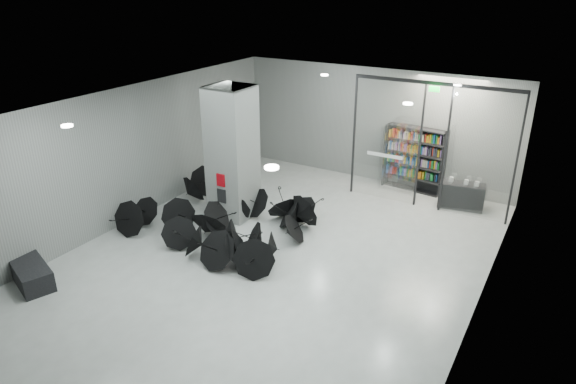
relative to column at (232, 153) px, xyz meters
The scene contains 10 objects.
room 3.31m from the column, 38.66° to the right, with size 14.00×14.02×4.01m.
column is the anchor object (origin of this frame).
fire_cabinet 0.90m from the column, 90.00° to the right, with size 0.28×0.04×0.38m, color #A50A07.
info_panel 1.31m from the column, 90.00° to the right, with size 0.30×0.03×0.42m, color black.
exit_sign 6.18m from the column, 33.96° to the left, with size 0.30×0.06×0.15m, color #0CE533.
glass_partition 6.02m from the column, 35.58° to the left, with size 5.06×0.08×4.00m.
bench 6.19m from the column, 109.67° to the right, with size 1.59×0.68×0.51m, color black.
bookshelf 6.35m from the column, 49.05° to the left, with size 2.02×0.40×2.22m, color black, non-canonical shape.
shop_counter 7.35m from the column, 34.05° to the left, with size 1.38×0.55×0.83m, color black.
umbrella_cluster 2.21m from the column, 60.22° to the right, with size 5.60×4.73×1.33m.
Camera 1 is at (6.13, -9.60, 6.83)m, focal length 31.85 mm.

